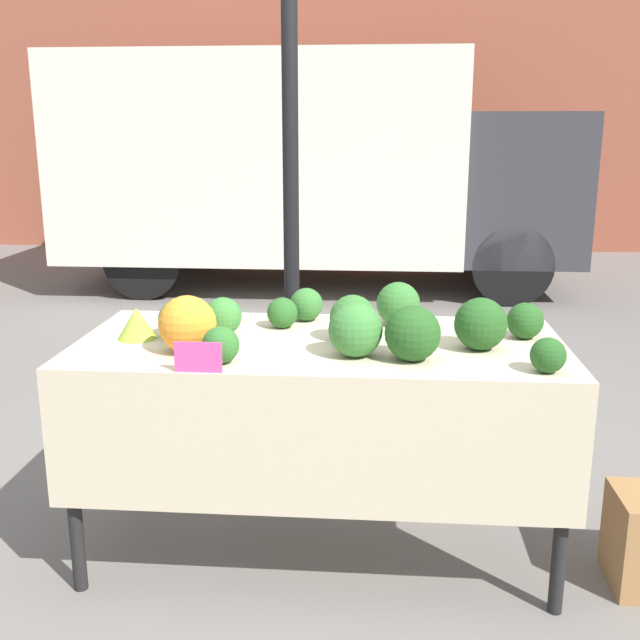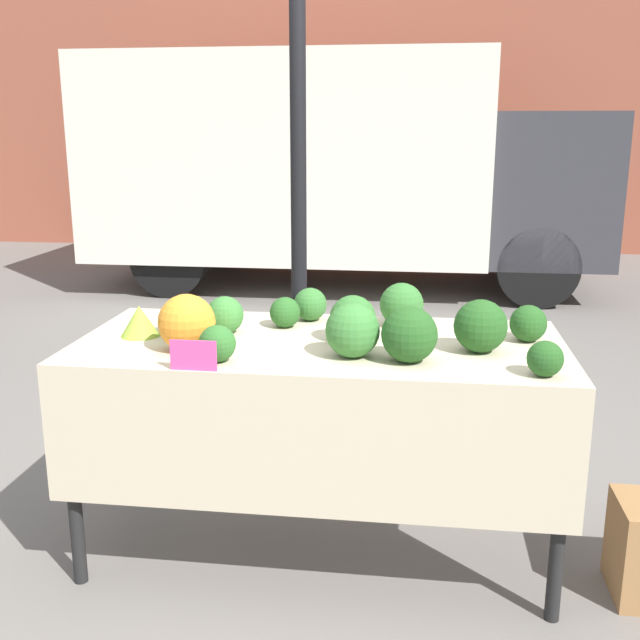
% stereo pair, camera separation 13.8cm
% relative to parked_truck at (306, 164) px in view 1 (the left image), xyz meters
% --- Properties ---
extents(ground_plane, '(40.00, 40.00, 0.00)m').
position_rel_parked_truck_xyz_m(ground_plane, '(0.57, -5.26, -1.27)').
color(ground_plane, slate).
extents(building_facade, '(16.00, 0.60, 4.84)m').
position_rel_parked_truck_xyz_m(building_facade, '(0.57, 2.73, 1.16)').
color(building_facade, brown).
rests_on(building_facade, ground_plane).
extents(tent_pole, '(0.07, 0.07, 2.58)m').
position_rel_parked_truck_xyz_m(tent_pole, '(0.39, -4.63, 0.02)').
color(tent_pole, black).
rests_on(tent_pole, ground_plane).
extents(parked_truck, '(5.12, 2.14, 2.33)m').
position_rel_parked_truck_xyz_m(parked_truck, '(0.00, 0.00, 0.00)').
color(parked_truck, silver).
rests_on(parked_truck, ground_plane).
extents(market_table, '(1.80, 0.83, 0.85)m').
position_rel_parked_truck_xyz_m(market_table, '(0.57, -5.33, -0.53)').
color(market_table, beige).
rests_on(market_table, ground_plane).
extents(orange_cauliflower, '(0.20, 0.20, 0.20)m').
position_rel_parked_truck_xyz_m(orange_cauliflower, '(0.12, -5.44, -0.32)').
color(orange_cauliflower, orange).
rests_on(orange_cauliflower, market_table).
extents(romanesco_head, '(0.15, 0.15, 0.12)m').
position_rel_parked_truck_xyz_m(romanesco_head, '(-0.12, -5.29, -0.36)').
color(romanesco_head, '#93B238').
rests_on(romanesco_head, market_table).
extents(broccoli_head_0, '(0.17, 0.17, 0.17)m').
position_rel_parked_truck_xyz_m(broccoli_head_0, '(0.86, -5.00, -0.33)').
color(broccoli_head_0, '#336B2D').
rests_on(broccoli_head_0, market_table).
extents(broccoli_head_1, '(0.19, 0.19, 0.19)m').
position_rel_parked_truck_xyz_m(broccoli_head_1, '(1.14, -5.33, -0.32)').
color(broccoli_head_1, '#23511E').
rests_on(broccoli_head_1, market_table).
extents(broccoli_head_2, '(0.19, 0.19, 0.19)m').
position_rel_parked_truck_xyz_m(broccoli_head_2, '(0.70, -5.45, -0.32)').
color(broccoli_head_2, '#387533').
rests_on(broccoli_head_2, market_table).
extents(broccoli_head_3, '(0.14, 0.14, 0.14)m').
position_rel_parked_truck_xyz_m(broccoli_head_3, '(0.49, -4.96, -0.35)').
color(broccoli_head_3, '#336B2D').
rests_on(broccoli_head_3, market_table).
extents(broccoli_head_4, '(0.12, 0.12, 0.12)m').
position_rel_parked_truck_xyz_m(broccoli_head_4, '(0.40, -5.08, -0.36)').
color(broccoli_head_4, '#285B23').
rests_on(broccoli_head_4, market_table).
extents(broccoli_head_5, '(0.14, 0.14, 0.14)m').
position_rel_parked_truck_xyz_m(broccoli_head_5, '(0.19, -5.20, -0.34)').
color(broccoli_head_5, '#387533').
rests_on(broccoli_head_5, market_table).
extents(broccoli_head_6, '(0.12, 0.12, 0.12)m').
position_rel_parked_truck_xyz_m(broccoli_head_6, '(1.33, -5.58, -0.36)').
color(broccoli_head_6, '#23511E').
rests_on(broccoli_head_6, market_table).
extents(broccoli_head_7, '(0.17, 0.17, 0.17)m').
position_rel_parked_truck_xyz_m(broccoli_head_7, '(0.69, -5.25, -0.33)').
color(broccoli_head_7, '#336B2D').
rests_on(broccoli_head_7, market_table).
extents(broccoli_head_8, '(0.14, 0.14, 0.14)m').
position_rel_parked_truck_xyz_m(broccoli_head_8, '(1.33, -5.17, -0.35)').
color(broccoli_head_8, '#23511E').
rests_on(broccoli_head_8, market_table).
extents(broccoli_head_9, '(0.13, 0.13, 0.13)m').
position_rel_parked_truck_xyz_m(broccoli_head_9, '(0.26, -5.56, -0.35)').
color(broccoli_head_9, '#2D6628').
rests_on(broccoli_head_9, market_table).
extents(broccoli_head_10, '(0.19, 0.19, 0.19)m').
position_rel_parked_truck_xyz_m(broccoli_head_10, '(0.90, -5.48, -0.32)').
color(broccoli_head_10, '#23511E').
rests_on(broccoli_head_10, market_table).
extents(broccoli_head_11, '(0.14, 0.14, 0.14)m').
position_rel_parked_truck_xyz_m(broccoli_head_11, '(0.02, -5.25, -0.35)').
color(broccoli_head_11, '#336B2D').
rests_on(broccoli_head_11, market_table).
extents(price_sign, '(0.16, 0.01, 0.10)m').
position_rel_parked_truck_xyz_m(price_sign, '(0.20, -5.66, -0.37)').
color(price_sign, '#EF4793').
rests_on(price_sign, market_table).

